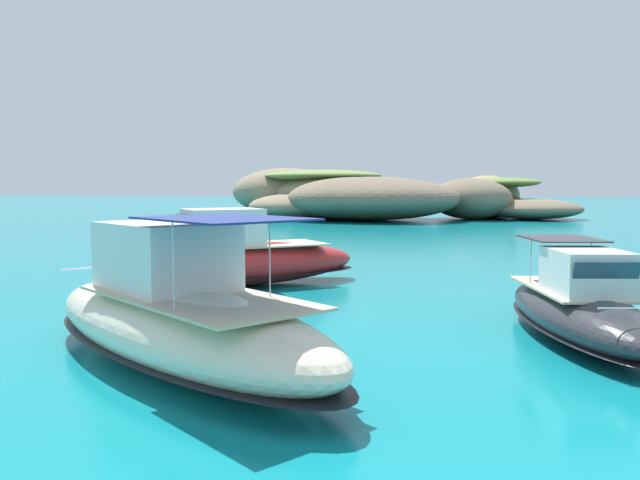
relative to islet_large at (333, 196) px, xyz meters
name	(u,v)px	position (x,y,z in m)	size (l,w,h in m)	color
ground_plane	(183,345)	(1.88, -63.45, -2.68)	(400.00, 400.00, 0.00)	#0F7F89
islet_large	(333,196)	(0.00, 0.00, 0.00)	(32.11, 29.49, 6.21)	#756651
islet_small	(491,200)	(19.16, 1.16, -0.50)	(21.44, 20.23, 5.21)	#9E8966
motorboat_charcoal	(579,309)	(12.08, -61.84, -1.85)	(3.30, 8.46, 2.59)	#2D2D33
motorboat_cream	(178,319)	(2.41, -65.39, -1.59)	(10.33, 9.85, 3.44)	beige
motorboat_red	(234,260)	(0.88, -53.92, -1.63)	(10.65, 8.44, 3.13)	red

